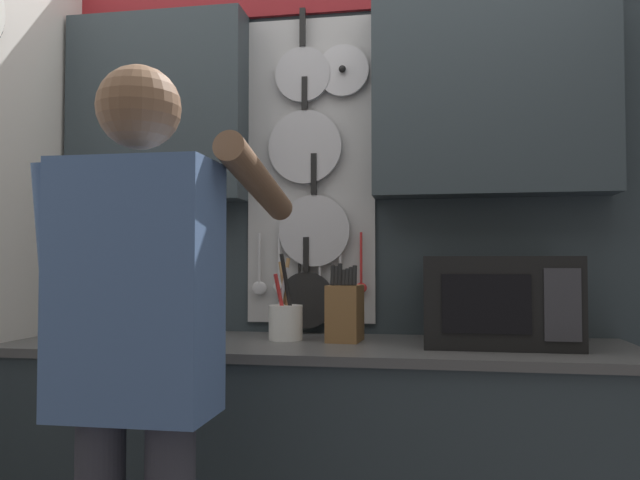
{
  "coord_description": "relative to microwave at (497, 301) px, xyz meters",
  "views": [
    {
      "loc": [
        0.37,
        -2.11,
        1.2
      ],
      "look_at": [
        -0.02,
        0.19,
        1.29
      ],
      "focal_mm": 35.0,
      "sensor_mm": 36.0,
      "label": 1
    }
  ],
  "objects": [
    {
      "name": "knife_block",
      "position": [
        -0.51,
        0.0,
        -0.04
      ],
      "size": [
        0.12,
        0.16,
        0.27
      ],
      "color": "brown",
      "rests_on": "base_cabinet_counter"
    },
    {
      "name": "back_wall_unit",
      "position": [
        -0.6,
        0.22,
        0.43
      ],
      "size": [
        2.68,
        0.2,
        2.48
      ],
      "color": "#2D383D",
      "rests_on": "ground_plane"
    },
    {
      "name": "utensil_crock",
      "position": [
        -0.73,
        -0.0,
        -0.07
      ],
      "size": [
        0.12,
        0.12,
        0.31
      ],
      "color": "white",
      "rests_on": "base_cabinet_counter"
    },
    {
      "name": "microwave",
      "position": [
        0.0,
        0.0,
        0.0
      ],
      "size": [
        0.49,
        0.38,
        0.29
      ],
      "color": "black",
      "rests_on": "base_cabinet_counter"
    },
    {
      "name": "person",
      "position": [
        -0.93,
        -0.72,
        -0.07
      ],
      "size": [
        0.54,
        0.66,
        1.69
      ],
      "color": "#383842",
      "rests_on": "ground_plane"
    }
  ]
}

